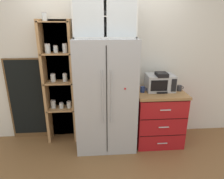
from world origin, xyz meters
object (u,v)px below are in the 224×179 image
(mug_navy, at_px, (143,89))
(refrigerator, at_px, (106,95))
(mug_charcoal, at_px, (179,88))
(microwave, at_px, (160,83))
(coffee_maker, at_px, (160,82))
(bottle_clear, at_px, (161,84))
(chalkboard_menu, at_px, (27,100))

(mug_navy, bearing_deg, refrigerator, -179.51)
(mug_charcoal, height_order, mug_navy, same)
(microwave, bearing_deg, coffee_maker, -97.13)
(bottle_clear, bearing_deg, mug_charcoal, 1.93)
(coffee_maker, distance_m, bottle_clear, 0.04)
(mug_charcoal, distance_m, mug_navy, 0.60)
(refrigerator, distance_m, microwave, 0.89)
(mug_charcoal, bearing_deg, coffee_maker, 178.67)
(mug_charcoal, bearing_deg, bottle_clear, -178.07)
(bottle_clear, bearing_deg, coffee_maker, 90.00)
(microwave, xyz_separation_m, chalkboard_menu, (-2.19, 0.24, -0.32))
(microwave, relative_size, mug_navy, 4.13)
(microwave, bearing_deg, refrigerator, -175.34)
(coffee_maker, distance_m, chalkboard_menu, 2.23)
(microwave, height_order, chalkboard_menu, chalkboard_menu)
(refrigerator, bearing_deg, chalkboard_menu, 166.67)
(refrigerator, distance_m, mug_navy, 0.59)
(bottle_clear, bearing_deg, refrigerator, -179.25)
(mug_charcoal, bearing_deg, chalkboard_menu, 173.40)
(bottle_clear, bearing_deg, mug_navy, -178.73)
(refrigerator, xyz_separation_m, chalkboard_menu, (-1.32, 0.31, -0.16))
(coffee_maker, bearing_deg, mug_navy, -175.13)
(refrigerator, height_order, coffee_maker, refrigerator)
(refrigerator, relative_size, microwave, 3.95)
(microwave, xyz_separation_m, coffee_maker, (-0.01, -0.04, 0.03))
(refrigerator, xyz_separation_m, microwave, (0.88, 0.07, 0.16))
(coffee_maker, distance_m, mug_charcoal, 0.34)
(mug_navy, bearing_deg, bottle_clear, 1.27)
(bottle_clear, xyz_separation_m, chalkboard_menu, (-2.19, 0.30, -0.31))
(refrigerator, bearing_deg, mug_navy, 0.49)
(mug_charcoal, xyz_separation_m, bottle_clear, (-0.32, -0.01, 0.08))
(mug_charcoal, relative_size, chalkboard_menu, 0.08)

